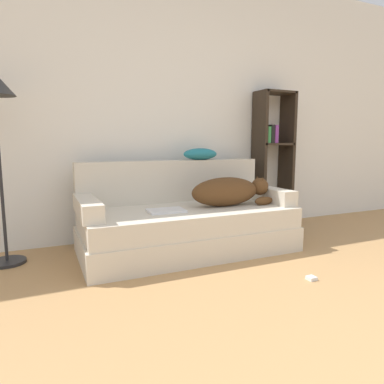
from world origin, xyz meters
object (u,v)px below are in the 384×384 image
couch (188,229)px  bookshelf (273,152)px  laptop (166,211)px  throw_pillow (200,154)px  dog (230,191)px  power_adapter (311,278)px

couch → bookshelf: 1.48m
couch → bookshelf: bearing=20.4°
couch → laptop: size_ratio=5.93×
couch → throw_pillow: bearing=50.9°
dog → power_adapter: bearing=-81.0°
laptop → throw_pillow: size_ratio=0.88×
dog → power_adapter: size_ratio=13.03×
bookshelf → laptop: bearing=-159.4°
dog → bookshelf: (0.86, 0.53, 0.33)m
couch → throw_pillow: throw_pillow is taller
dog → couch: bearing=169.8°
couch → laptop: (-0.23, -0.09, 0.21)m
dog → laptop: (-0.61, -0.02, -0.12)m
bookshelf → throw_pillow: bearing=-174.1°
couch → power_adapter: (0.52, -0.96, -0.18)m
bookshelf → power_adapter: size_ratio=25.40×
laptop → bookshelf: (1.47, 0.55, 0.45)m
laptop → power_adapter: bearing=-46.5°
power_adapter → dog: bearing=99.0°
throw_pillow → bookshelf: 0.95m
couch → dog: 0.51m
laptop → bookshelf: 1.64m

